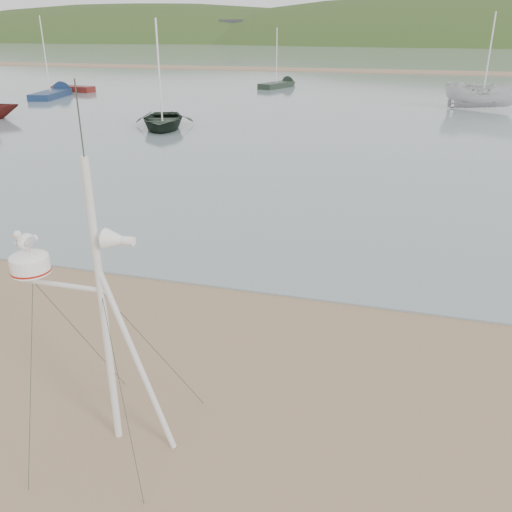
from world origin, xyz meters
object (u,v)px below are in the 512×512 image
(mast_rig, at_px, (104,367))
(sailboat_blue_near, at_px, (59,92))
(dinghy_red_far, at_px, (66,88))
(boat_dark, at_px, (160,85))
(boat_white, at_px, (487,71))
(sailboat_dark_mid, at_px, (284,84))

(mast_rig, bearing_deg, sailboat_blue_near, 125.43)
(mast_rig, height_order, dinghy_red_far, mast_rig)
(boat_dark, distance_m, sailboat_blue_near, 20.18)
(boat_white, height_order, sailboat_blue_near, sailboat_blue_near)
(dinghy_red_far, bearing_deg, mast_rig, -55.32)
(mast_rig, distance_m, dinghy_red_far, 47.43)
(boat_white, xyz_separation_m, sailboat_dark_mid, (-16.96, 11.78, -2.33))
(mast_rig, xyz_separation_m, sailboat_blue_near, (-25.60, 35.98, -0.87))
(sailboat_dark_mid, height_order, sailboat_blue_near, sailboat_blue_near)
(boat_dark, height_order, sailboat_blue_near, sailboat_blue_near)
(boat_white, relative_size, dinghy_red_far, 1.04)
(boat_dark, height_order, dinghy_red_far, boat_dark)
(boat_dark, bearing_deg, sailboat_blue_near, 120.42)
(mast_rig, height_order, sailboat_blue_near, sailboat_blue_near)
(sailboat_dark_mid, xyz_separation_m, dinghy_red_far, (-18.09, -9.31, -0.01))
(sailboat_blue_near, bearing_deg, dinghy_red_far, 114.56)
(boat_white, xyz_separation_m, dinghy_red_far, (-35.05, 2.47, -2.35))
(boat_white, bearing_deg, sailboat_dark_mid, 58.48)
(mast_rig, relative_size, boat_dark, 1.02)
(sailboat_dark_mid, bearing_deg, mast_rig, -79.58)
(sailboat_dark_mid, xyz_separation_m, sailboat_blue_near, (-16.71, -12.33, -0.00))
(sailboat_dark_mid, bearing_deg, boat_white, -34.78)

